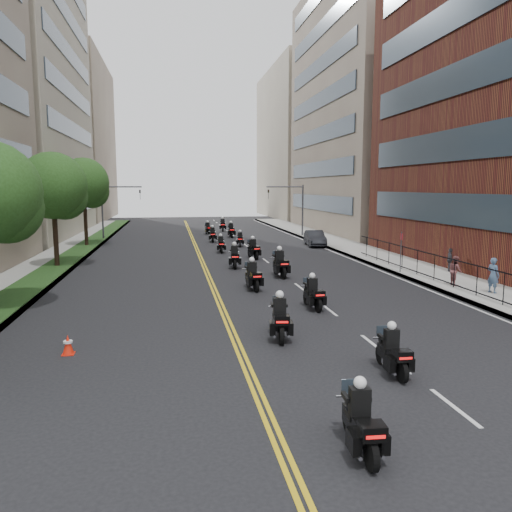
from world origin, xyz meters
The scene contains 30 objects.
ground centered at (0.00, 0.00, 0.00)m, with size 160.00×160.00×0.00m, color black.
sidewalk_right centered at (12.00, 25.00, 0.07)m, with size 4.00×90.00×0.15m, color gray.
sidewalk_left centered at (-12.00, 25.00, 0.07)m, with size 4.00×90.00×0.15m, color gray.
grass_strip centered at (-11.20, 25.00, 0.17)m, with size 2.00×90.00×0.04m, color #1D3C16.
building_right_tan centered at (21.48, 48.00, 15.00)m, with size 15.11×28.00×30.00m.
building_right_far centered at (21.50, 78.00, 13.00)m, with size 15.00×28.00×26.00m, color #A29483.
building_left_far centered at (-22.00, 78.00, 13.00)m, with size 16.00×28.00×26.00m, color gray.
iron_fence centered at (11.00, 12.00, 0.90)m, with size 0.05×28.00×1.50m.
street_trees centered at (-11.05, 18.61, 5.13)m, with size 4.40×38.40×7.98m.
traffic_signal_right centered at (9.54, 42.00, 3.70)m, with size 4.09×0.20×5.60m.
traffic_signal_left centered at (-9.54, 42.00, 3.70)m, with size 4.09×0.20×5.60m.
motorcycle_0 centered at (0.12, -1.61, 0.62)m, with size 0.54×2.14×1.58m.
motorcycle_1 centered at (2.64, 2.35, 0.61)m, with size 0.49×2.10×1.55m.
motorcycle_2 centered at (0.16, 6.27, 0.68)m, with size 0.71×2.33×1.73m.
motorcycle_3 centered at (2.56, 10.32, 0.64)m, with size 0.55×2.18×1.61m.
motorcycle_4 centered at (0.57, 14.90, 0.68)m, with size 0.64×2.34×1.73m.
motorcycle_5 centered at (2.81, 18.36, 0.74)m, with size 0.62×2.53×1.87m.
motorcycle_6 centered at (0.53, 22.19, 0.69)m, with size 0.61×2.36×1.74m.
motorcycle_7 centered at (2.46, 26.21, 0.68)m, with size 0.71×2.33×1.72m.
motorcycle_8 centered at (0.41, 30.25, 0.62)m, with size 0.49×2.11×1.56m.
motorcycle_9 centered at (2.54, 34.08, 0.60)m, with size 0.62×2.05×1.52m.
motorcycle_10 centered at (0.38, 38.31, 0.66)m, with size 0.53×2.26×1.67m.
motorcycle_11 centered at (2.73, 42.58, 0.69)m, with size 0.54×2.38×1.76m.
motorcycle_12 centered at (0.51, 46.54, 0.62)m, with size 0.62×2.11×1.56m.
motorcycle_13 centered at (2.59, 49.99, 0.70)m, with size 0.64×2.41×1.78m.
parked_sedan centered at (9.40, 33.37, 0.71)m, with size 1.50×4.29×1.41m, color black.
pedestrian_a centered at (12.17, 11.43, 1.04)m, with size 0.65×0.43×1.78m, color #445D7E.
pedestrian_b centered at (11.39, 13.52, 0.95)m, with size 0.78×0.60×1.60m, color brown.
pedestrian_c centered at (13.50, 17.60, 0.88)m, with size 0.85×0.35×1.45m, color #42424A.
traffic_cone centered at (-7.00, 5.74, 0.32)m, with size 0.39×0.39×0.65m.
Camera 1 is at (-3.59, -10.69, 5.41)m, focal length 35.00 mm.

